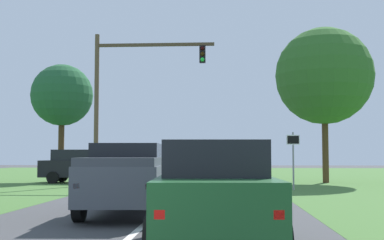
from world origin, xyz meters
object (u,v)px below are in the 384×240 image
red_suv_near (214,192)px  extra_tree_1 (62,96)px  pickup_truck_lead (129,177)px  traffic_light (125,87)px  oak_tree_right (324,76)px  crossing_suv_far (82,166)px  keep_moving_sign (293,153)px

red_suv_near → extra_tree_1: (-9.73, 22.00, 4.27)m
pickup_truck_lead → red_suv_near: bearing=-64.5°
traffic_light → oak_tree_right: 11.52m
oak_tree_right → extra_tree_1: size_ratio=1.25×
red_suv_near → traffic_light: traffic_light is taller
extra_tree_1 → traffic_light: bearing=-40.0°
pickup_truck_lead → crossing_suv_far: pickup_truck_lead is taller
red_suv_near → extra_tree_1: bearing=113.9°
crossing_suv_far → pickup_truck_lead: bearing=-69.9°
oak_tree_right → pickup_truck_lead: bearing=-117.8°
keep_moving_sign → pickup_truck_lead: bearing=-120.6°
keep_moving_sign → oak_tree_right: bearing=66.8°
red_suv_near → extra_tree_1: size_ratio=0.63×
traffic_light → extra_tree_1: size_ratio=1.13×
pickup_truck_lead → traffic_light: traffic_light is taller
keep_moving_sign → oak_tree_right: (2.69, 6.28, 4.48)m
oak_tree_right → traffic_light: bearing=-164.9°
keep_moving_sign → oak_tree_right: 8.17m
keep_moving_sign → extra_tree_1: 15.38m
oak_tree_right → extra_tree_1: 15.84m
red_suv_near → traffic_light: (-5.03, 18.06, 4.26)m
keep_moving_sign → extra_tree_1: extra_tree_1 is taller
traffic_light → crossing_suv_far: traffic_light is taller
red_suv_near → pickup_truck_lead: pickup_truck_lead is taller
extra_tree_1 → crossing_suv_far: bearing=-45.6°
keep_moving_sign → crossing_suv_far: (-11.29, 5.39, -0.70)m
pickup_truck_lead → extra_tree_1: extra_tree_1 is taller
pickup_truck_lead → traffic_light: (-2.63, 13.02, 4.24)m
red_suv_near → oak_tree_right: (6.05, 21.05, 5.19)m
pickup_truck_lead → crossing_suv_far: 16.11m
pickup_truck_lead → crossing_suv_far: size_ratio=1.21×
pickup_truck_lead → oak_tree_right: bearing=62.2°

